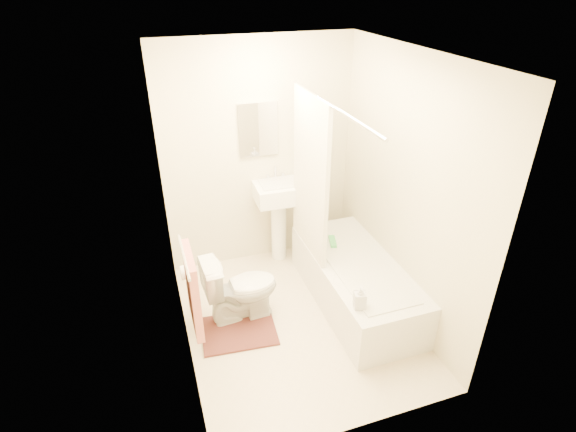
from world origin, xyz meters
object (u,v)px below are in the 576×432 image
object	(u,v)px
toilet	(241,289)
sink	(279,218)
bathtub	(355,282)
soap_bottle	(360,297)
bath_mat	(239,331)

from	to	relation	value
toilet	sink	world-z (taller)	sink
toilet	sink	bearing A→B (deg)	-40.50
toilet	bathtub	world-z (taller)	toilet
bathtub	soap_bottle	world-z (taller)	soap_bottle
toilet	bathtub	bearing A→B (deg)	-99.83
toilet	bathtub	xyz separation A→B (m)	(1.11, -0.13, -0.10)
toilet	bath_mat	xyz separation A→B (m)	(-0.08, -0.19, -0.33)
toilet	soap_bottle	xyz separation A→B (m)	(0.84, -0.71, 0.23)
soap_bottle	bath_mat	bearing A→B (deg)	150.35
bathtub	soap_bottle	size ratio (longest dim) A/B	7.91
toilet	bathtub	size ratio (longest dim) A/B	0.41
bathtub	toilet	bearing A→B (deg)	173.52
toilet	bath_mat	bearing A→B (deg)	153.86
bath_mat	sink	bearing A→B (deg)	55.14
bath_mat	soap_bottle	bearing A→B (deg)	-29.65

